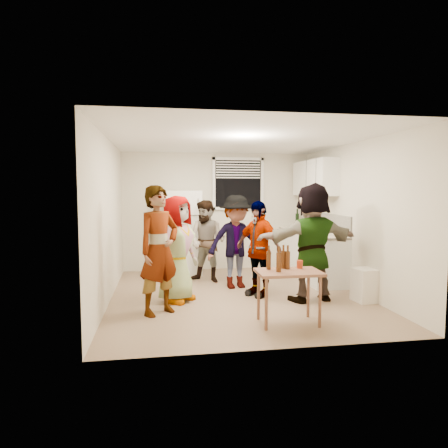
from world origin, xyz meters
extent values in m
cube|color=white|center=(-0.75, 1.88, 0.85)|extent=(0.70, 0.70, 1.70)
cube|color=white|center=(1.70, 1.15, 0.43)|extent=(0.60, 2.20, 0.86)
cube|color=beige|center=(1.70, 1.15, 0.88)|extent=(0.64, 2.22, 0.04)
cube|color=#B6B2A6|center=(1.99, 1.15, 1.08)|extent=(0.03, 2.20, 0.36)
cube|color=white|center=(1.83, 1.35, 1.95)|extent=(0.34, 1.60, 0.70)
cylinder|color=white|center=(1.68, 0.99, 0.90)|extent=(0.13, 0.13, 0.27)
cylinder|color=black|center=(1.75, 2.10, 0.90)|extent=(0.08, 0.08, 0.30)
cylinder|color=#47230C|center=(1.60, 0.95, 0.90)|extent=(0.06, 0.06, 0.23)
cylinder|color=#0C3BC8|center=(1.49, 0.58, 0.90)|extent=(0.10, 0.10, 0.13)
cube|color=gold|center=(1.92, 1.76, 0.97)|extent=(0.02, 0.17, 0.14)
cube|color=white|center=(1.89, -0.66, 0.25)|extent=(0.38, 0.38, 0.51)
cylinder|color=#47230C|center=(0.24, -1.50, 0.68)|extent=(0.06, 0.06, 0.24)
cylinder|color=#A22F11|center=(0.58, -1.32, 0.68)|extent=(0.08, 0.08, 0.11)
imported|color=gray|center=(-0.97, -0.19, 0.00)|extent=(1.77, 1.62, 0.52)
imported|color=#141933|center=(-1.24, -0.78, 0.00)|extent=(1.61, 1.79, 0.42)
imported|color=brown|center=(-0.36, 1.05, 0.00)|extent=(1.43, 1.69, 0.58)
imported|color=#3A3B3F|center=(0.08, 0.52, 0.00)|extent=(1.27, 1.76, 0.60)
imported|color=black|center=(0.33, -0.06, 0.00)|extent=(1.78, 1.61, 0.37)
imported|color=#BE6047|center=(1.08, -0.48, 0.00)|extent=(1.96, 2.07, 0.54)
camera|label=1|loc=(-1.22, -6.26, 1.69)|focal=32.00mm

